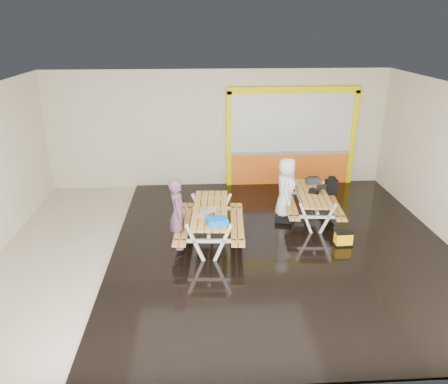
{
  "coord_description": "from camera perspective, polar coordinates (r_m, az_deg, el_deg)",
  "views": [
    {
      "loc": [
        -0.57,
        -8.46,
        4.74
      ],
      "look_at": [
        0.0,
        0.9,
        1.0
      ],
      "focal_mm": 34.4,
      "sensor_mm": 36.0,
      "label": 1
    }
  ],
  "objects": [
    {
      "name": "room",
      "position": [
        8.99,
        0.35,
        2.32
      ],
      "size": [
        10.02,
        8.02,
        3.52
      ],
      "color": "beige",
      "rests_on": "ground"
    },
    {
      "name": "deck",
      "position": [
        9.86,
        7.65,
        -7.05
      ],
      "size": [
        7.5,
        7.98,
        0.05
      ],
      "primitive_type": "cube",
      "color": "black",
      "rests_on": "room"
    },
    {
      "name": "kiosk",
      "position": [
        13.12,
        8.89,
        6.92
      ],
      "size": [
        3.88,
        0.16,
        3.0
      ],
      "color": "orange",
      "rests_on": "room"
    },
    {
      "name": "picnic_table_left",
      "position": [
        9.61,
        -1.84,
        -3.35
      ],
      "size": [
        1.62,
        2.28,
        0.88
      ],
      "color": "#B78537",
      "rests_on": "deck"
    },
    {
      "name": "picnic_table_right",
      "position": [
        10.94,
        11.65,
        -0.93
      ],
      "size": [
        1.51,
        2.09,
        0.79
      ],
      "color": "#B78537",
      "rests_on": "deck"
    },
    {
      "name": "person_left",
      "position": [
        9.25,
        -6.13,
        -2.87
      ],
      "size": [
        0.41,
        0.6,
        1.58
      ],
      "primitive_type": "imported",
      "rotation": [
        0.0,
        0.0,
        1.63
      ],
      "color": "#66415A",
      "rests_on": "deck"
    },
    {
      "name": "person_right",
      "position": [
        10.85,
        8.25,
        0.37
      ],
      "size": [
        0.66,
        0.88,
        1.62
      ],
      "primitive_type": "imported",
      "rotation": [
        0.0,
        0.0,
        1.37
      ],
      "color": "white",
      "rests_on": "deck"
    },
    {
      "name": "laptop_left",
      "position": [
        9.21,
        -2.3,
        -2.76
      ],
      "size": [
        0.47,
        0.45,
        0.17
      ],
      "color": "silver",
      "rests_on": "picnic_table_left"
    },
    {
      "name": "laptop_right",
      "position": [
        10.91,
        12.23,
        0.31
      ],
      "size": [
        0.53,
        0.5,
        0.18
      ],
      "color": "black",
      "rests_on": "picnic_table_right"
    },
    {
      "name": "blue_pouch",
      "position": [
        8.81,
        -0.93,
        -3.88
      ],
      "size": [
        0.46,
        0.36,
        0.12
      ],
      "primitive_type": "cube",
      "rotation": [
        0.0,
        0.0,
        0.19
      ],
      "color": "blue",
      "rests_on": "picnic_table_left"
    },
    {
      "name": "toolbox",
      "position": [
        11.44,
        11.72,
        1.49
      ],
      "size": [
        0.36,
        0.2,
        0.21
      ],
      "color": "black",
      "rests_on": "picnic_table_right"
    },
    {
      "name": "backpack",
      "position": [
        11.59,
        14.07,
        0.74
      ],
      "size": [
        0.31,
        0.2,
        0.5
      ],
      "color": "black",
      "rests_on": "picnic_table_right"
    },
    {
      "name": "dark_case",
      "position": [
        10.93,
        7.91,
        -3.44
      ],
      "size": [
        0.48,
        0.4,
        0.16
      ],
      "primitive_type": "cube",
      "rotation": [
        0.0,
        0.0,
        -0.21
      ],
      "color": "black",
      "rests_on": "deck"
    },
    {
      "name": "fluke_bag",
      "position": [
        10.03,
        15.57,
        -5.96
      ],
      "size": [
        0.39,
        0.26,
        0.33
      ],
      "color": "black",
      "rests_on": "deck"
    }
  ]
}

